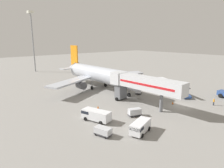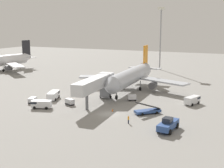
# 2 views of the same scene
# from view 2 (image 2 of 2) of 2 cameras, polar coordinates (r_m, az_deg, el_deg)

# --- Properties ---
(ground_plane) EXTENTS (300.00, 300.00, 0.00)m
(ground_plane) POSITION_cam_2_polar(r_m,az_deg,el_deg) (66.89, -0.57, -5.62)
(ground_plane) COLOR gray
(airplane_at_gate) EXTENTS (34.18, 35.96, 12.36)m
(airplane_at_gate) POSITION_cam_2_polar(r_m,az_deg,el_deg) (89.37, 3.71, 1.49)
(airplane_at_gate) COLOR #B7BCC6
(airplane_at_gate) RESTS_ON ground
(jet_bridge) EXTENTS (4.21, 18.43, 6.76)m
(jet_bridge) POSITION_cam_2_polar(r_m,az_deg,el_deg) (73.88, -2.99, 0.00)
(jet_bridge) COLOR silver
(jet_bridge) RESTS_ON ground
(pushback_tug) EXTENTS (3.08, 6.42, 2.58)m
(pushback_tug) POSITION_cam_2_polar(r_m,az_deg,el_deg) (57.38, 10.48, -7.49)
(pushback_tug) COLOR #2D4C8E
(pushback_tug) RESTS_ON ground
(belt_loader_truck) EXTENTS (5.55, 5.45, 2.91)m
(belt_loader_truck) POSITION_cam_2_polar(r_m,az_deg,el_deg) (67.24, 6.71, -4.95)
(belt_loader_truck) COLOR #2D4C8E
(belt_loader_truck) RESTS_ON ground
(service_van_mid_left) EXTENTS (4.93, 3.18, 1.88)m
(service_van_mid_left) POSITION_cam_2_polar(r_m,az_deg,el_deg) (72.73, -13.22, -3.64)
(service_van_mid_left) COLOR white
(service_van_mid_left) RESTS_ON ground
(service_van_far_center) EXTENTS (3.60, 5.78, 1.97)m
(service_van_far_center) POSITION_cam_2_polar(r_m,az_deg,el_deg) (80.81, -10.95, -2.01)
(service_van_far_center) COLOR white
(service_van_far_center) RESTS_ON ground
(service_van_outer_right) EXTENTS (3.43, 4.95, 1.97)m
(service_van_outer_right) POSITION_cam_2_polar(r_m,az_deg,el_deg) (76.82, 14.90, -2.89)
(service_van_outer_right) COLOR white
(service_van_outer_right) RESTS_ON ground
(baggage_cart_rear_left) EXTENTS (2.73, 2.02, 1.51)m
(baggage_cart_rear_left) POSITION_cam_2_polar(r_m,az_deg,el_deg) (74.53, -7.95, -3.29)
(baggage_cart_rear_left) COLOR #38383D
(baggage_cart_rear_left) RESTS_ON ground
(baggage_cart_far_right) EXTENTS (2.45, 2.29, 1.58)m
(baggage_cart_far_right) POSITION_cam_2_polar(r_m,az_deg,el_deg) (78.00, 3.77, -2.51)
(baggage_cart_far_right) COLOR #38383D
(baggage_cart_far_right) RESTS_ON ground
(baggage_cart_outer_left) EXTENTS (2.03, 2.91, 1.34)m
(baggage_cart_outer_left) POSITION_cam_2_polar(r_m,az_deg,el_deg) (78.20, -14.74, -2.92)
(baggage_cart_outer_left) COLOR #38383D
(baggage_cart_outer_left) RESTS_ON ground
(ground_crew_worker_foreground) EXTENTS (0.42, 0.42, 1.63)m
(ground_crew_worker_foreground) POSITION_cam_2_polar(r_m,az_deg,el_deg) (60.49, 3.10, -6.64)
(ground_crew_worker_foreground) COLOR #1E2333
(ground_crew_worker_foreground) RESTS_ON ground
(safety_cone_alpha) EXTENTS (0.43, 0.43, 0.65)m
(safety_cone_alpha) POSITION_cam_2_polar(r_m,az_deg,el_deg) (68.58, 0.10, -4.91)
(safety_cone_alpha) COLOR black
(safety_cone_alpha) RESTS_ON ground
(safety_cone_bravo) EXTENTS (0.47, 0.47, 0.72)m
(safety_cone_bravo) POSITION_cam_2_polar(r_m,az_deg,el_deg) (82.68, -6.77, -2.14)
(safety_cone_bravo) COLOR black
(safety_cone_bravo) RESTS_ON ground
(apron_light_mast) EXTENTS (2.40, 2.40, 26.05)m
(apron_light_mast) POSITION_cam_2_polar(r_m,az_deg,el_deg) (130.74, 9.16, 10.56)
(apron_light_mast) COLOR #93969B
(apron_light_mast) RESTS_ON ground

